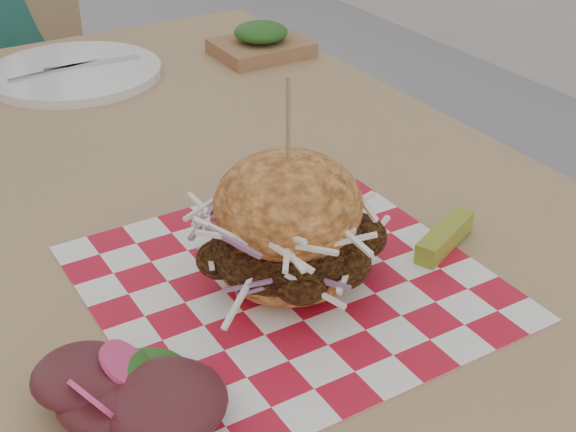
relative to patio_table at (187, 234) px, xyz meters
name	(u,v)px	position (x,y,z in m)	size (l,w,h in m)	color
patio_table	(187,234)	(0.00, 0.00, 0.00)	(0.80, 1.20, 0.75)	tan
patio_chair	(6,85)	(0.00, 0.96, -0.12)	(0.42, 0.43, 0.95)	tan
paper_liner	(288,282)	(0.00, -0.25, 0.08)	(0.36, 0.36, 0.00)	red
sandwich	(288,230)	(0.00, -0.25, 0.14)	(0.18, 0.18, 0.21)	#F19544
pickle_spear	(445,237)	(0.17, -0.28, 0.09)	(0.10, 0.02, 0.02)	olive
side_salad	(118,406)	(-0.21, -0.34, 0.09)	(0.14, 0.14, 0.05)	#3F1419
place_setting	(75,72)	(0.00, 0.40, 0.09)	(0.27, 0.27, 0.02)	white
kraft_tray	(261,42)	(0.30, 0.34, 0.10)	(0.15, 0.12, 0.06)	#976944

